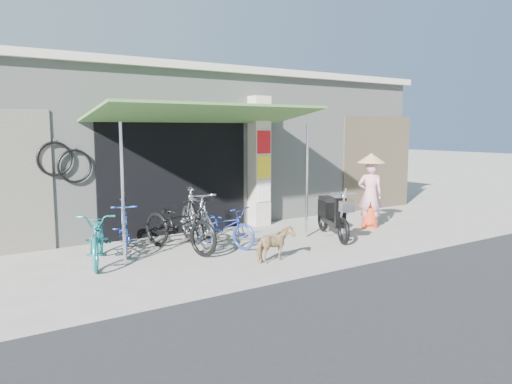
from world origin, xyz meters
TOP-DOWN VIEW (x-y plane):
  - ground at (0.00, 0.00)m, footprint 80.00×80.00m
  - bicycle_shop at (-0.00, 5.09)m, footprint 12.30×5.30m
  - shop_pillar at (0.85, 2.45)m, footprint 0.42×0.44m
  - awning at (-0.90, 1.63)m, footprint 4.60×1.88m
  - neighbour_right at (5.00, 2.59)m, footprint 2.60×0.06m
  - bike_teal at (-3.33, 1.07)m, footprint 1.15×1.81m
  - bike_blue at (-2.71, 1.58)m, footprint 0.91×1.67m
  - bike_black at (-1.83, 1.10)m, footprint 1.18×2.06m
  - bike_silver at (-1.42, 1.24)m, footprint 0.81×1.93m
  - bike_navy at (-0.96, 0.97)m, footprint 0.97×1.59m
  - street_dog at (-0.82, -0.50)m, footprint 0.75×0.43m
  - moped at (1.33, 0.43)m, footprint 0.88×1.72m
  - nun at (2.77, 0.73)m, footprint 0.66×0.65m

SIDE VIEW (x-z plane):
  - ground at x=0.00m, z-range 0.00..0.00m
  - street_dog at x=-0.82m, z-range 0.00..0.60m
  - bike_navy at x=-0.96m, z-range 0.00..0.79m
  - bike_teal at x=-3.33m, z-range 0.00..0.90m
  - moped at x=1.33m, z-range -0.05..0.98m
  - bike_blue at x=-2.71m, z-range 0.00..0.96m
  - bike_black at x=-1.83m, z-range 0.00..1.02m
  - bike_silver at x=-1.42m, z-range 0.00..1.13m
  - nun at x=2.77m, z-range -0.01..1.70m
  - neighbour_right at x=5.00m, z-range 0.00..2.60m
  - shop_pillar at x=0.85m, z-range 0.00..3.00m
  - bicycle_shop at x=0.00m, z-range 0.00..3.66m
  - awning at x=-0.90m, z-range 1.15..3.88m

